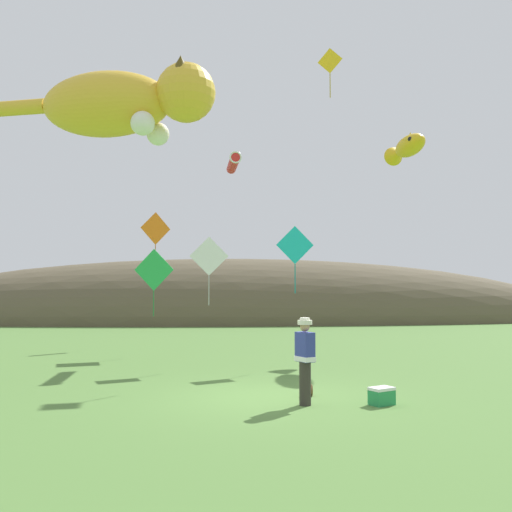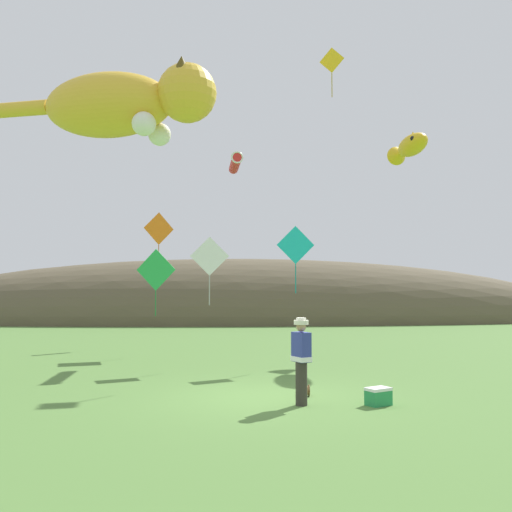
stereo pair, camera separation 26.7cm
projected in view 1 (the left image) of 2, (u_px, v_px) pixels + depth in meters
name	position (u px, v px, depth m)	size (l,w,h in m)	color
ground_plane	(268.00, 398.00, 12.36)	(120.00, 120.00, 0.00)	#517A38
distant_hill_ridge	(233.00, 321.00, 40.03)	(50.40, 11.59, 8.78)	brown
festival_attendant	(305.00, 358.00, 11.63)	(0.42, 0.49, 1.77)	#332D28
kite_spool	(309.00, 390.00, 12.54)	(0.15, 0.26, 0.26)	olive
picnic_cooler	(382.00, 396.00, 11.62)	(0.59, 0.52, 0.36)	#268C4C
kite_giant_cat	(123.00, 104.00, 19.31)	(8.32, 3.56, 2.59)	gold
kite_fish_windsock	(407.00, 148.00, 21.53)	(0.91, 2.87, 0.87)	gold
kite_tube_streamer	(233.00, 163.00, 21.07)	(0.51, 2.12, 0.44)	red
kite_diamond_white	(209.00, 257.00, 17.44)	(1.20, 0.05, 2.10)	white
kite_diamond_teal	(295.00, 246.00, 17.62)	(1.18, 0.12, 2.09)	#19BFBF
kite_diamond_gold	(330.00, 61.00, 20.71)	(0.83, 0.46, 1.84)	yellow
kite_diamond_orange	(156.00, 229.00, 24.51)	(1.20, 0.77, 2.31)	orange
kite_diamond_green	(154.00, 270.00, 20.23)	(1.44, 0.44, 2.39)	green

